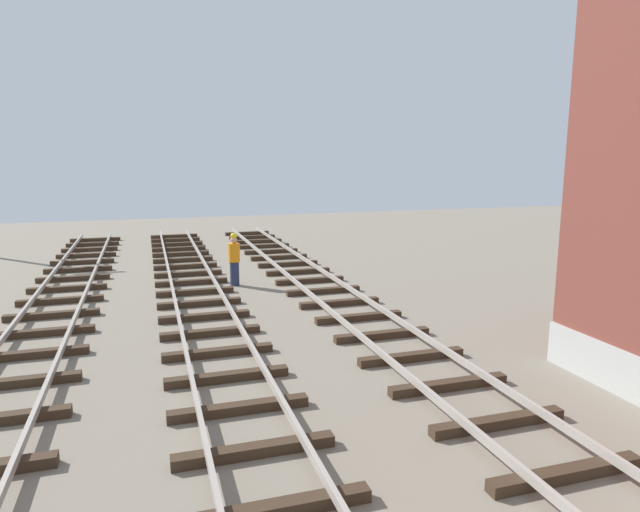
% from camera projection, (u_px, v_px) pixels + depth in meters
% --- Properties ---
extents(track_worker_foreground, '(0.40, 0.40, 1.87)m').
position_uv_depth(track_worker_foreground, '(234.00, 259.00, 19.36)').
color(track_worker_foreground, '#262D4C').
rests_on(track_worker_foreground, ground).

